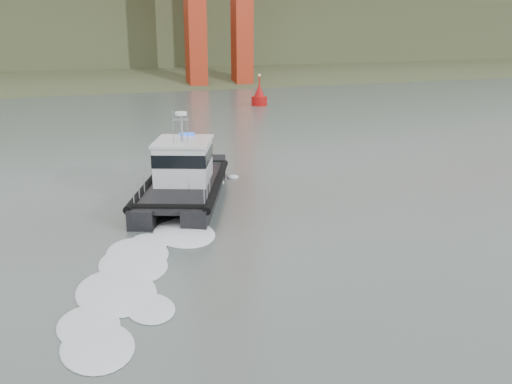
% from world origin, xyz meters
% --- Properties ---
extents(ground, '(400.00, 400.00, 0.00)m').
position_xyz_m(ground, '(0.00, 0.00, 0.00)').
color(ground, '#485551').
rests_on(ground, ground).
extents(headlands, '(500.00, 105.36, 27.12)m').
position_xyz_m(headlands, '(0.00, 125.50, 7.05)').
color(headlands, '#414F2D').
rests_on(headlands, ground).
extents(patrol_boat, '(8.05, 11.77, 5.38)m').
position_xyz_m(patrol_boat, '(0.33, 13.93, 1.35)').
color(patrol_boat, black).
rests_on(patrol_boat, ground).
extents(nav_buoy, '(2.04, 2.04, 4.25)m').
position_xyz_m(nav_buoy, '(19.75, 51.12, 1.12)').
color(nav_buoy, '#A30C0B').
rests_on(nav_buoy, ground).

